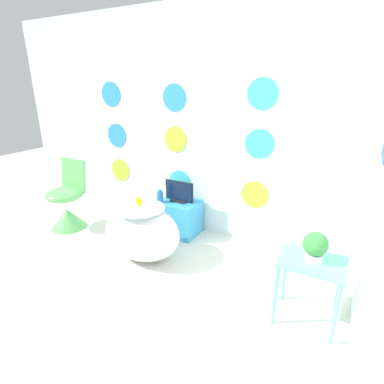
{
  "coord_description": "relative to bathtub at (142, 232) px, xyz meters",
  "views": [
    {
      "loc": [
        1.9,
        -1.46,
        1.79
      ],
      "look_at": [
        0.67,
        0.79,
        0.84
      ],
      "focal_mm": 28.0,
      "sensor_mm": 36.0,
      "label": 1
    }
  ],
  "objects": [
    {
      "name": "wall_back_dotted",
      "position": [
        -0.09,
        0.91,
        1.0
      ],
      "size": [
        5.2,
        0.05,
        2.6
      ],
      "color": "white",
      "rests_on": "ground_plane"
    },
    {
      "name": "potted_plant_left",
      "position": [
        1.68,
        -0.11,
        0.37
      ],
      "size": [
        0.18,
        0.18,
        0.23
      ],
      "color": "white",
      "rests_on": "side_table"
    },
    {
      "name": "bathtub",
      "position": [
        0.0,
        0.0,
        0.0
      ],
      "size": [
        0.85,
        0.61,
        0.59
      ],
      "color": "white",
      "rests_on": "ground_plane"
    },
    {
      "name": "tv_cabinet",
      "position": [
        0.06,
        0.66,
        -0.09
      ],
      "size": [
        0.48,
        0.39,
        0.42
      ],
      "color": "#389ED6",
      "rests_on": "ground_plane"
    },
    {
      "name": "side_table",
      "position": [
        1.68,
        -0.11,
        0.14
      ],
      "size": [
        0.47,
        0.37,
        0.55
      ],
      "color": "#72D8B7",
      "rests_on": "ground_plane"
    },
    {
      "name": "tv",
      "position": [
        0.06,
        0.67,
        0.24
      ],
      "size": [
        0.38,
        0.12,
        0.26
      ],
      "color": "black",
      "rests_on": "tv_cabinet"
    },
    {
      "name": "vase",
      "position": [
        -0.13,
        0.53,
        0.2
      ],
      "size": [
        0.08,
        0.08,
        0.16
      ],
      "color": "#2D72B7",
      "rests_on": "tv_cabinet"
    },
    {
      "name": "ground_plane",
      "position": [
        -0.09,
        -0.75,
        -0.3
      ],
      "size": [
        12.0,
        12.0,
        0.0
      ],
      "primitive_type": "plane",
      "color": "silver"
    },
    {
      "name": "chair",
      "position": [
        -1.28,
        0.11,
        -0.01
      ],
      "size": [
        0.46,
        0.46,
        0.87
      ],
      "color": "#66C166",
      "rests_on": "ground_plane"
    },
    {
      "name": "rubber_duck",
      "position": [
        -0.03,
        0.02,
        0.34
      ],
      "size": [
        0.08,
        0.09,
        0.09
      ],
      "color": "yellow",
      "rests_on": "bathtub"
    }
  ]
}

